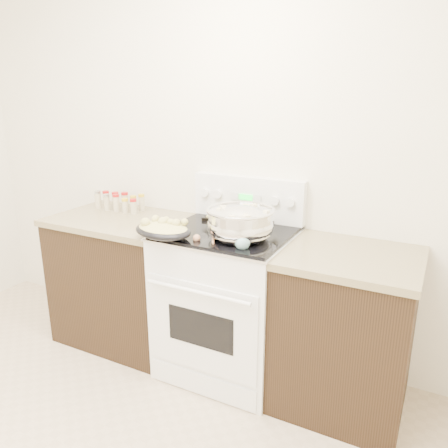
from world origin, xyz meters
The scene contains 9 objects.
counter_left centered at (-0.48, 1.43, 0.46)m, with size 0.93×0.67×0.92m.
counter_right centered at (1.08, 1.43, 0.46)m, with size 0.73×0.67×0.92m.
kitchen_range centered at (0.35, 1.42, 0.49)m, with size 0.78×0.73×1.22m.
mixing_bowl centered at (0.48, 1.33, 1.03)m, with size 0.46×0.46×0.23m.
roasting_pan centered at (0.07, 1.14, 0.99)m, with size 0.40×0.31×0.11m.
baking_sheet centered at (0.32, 1.70, 0.96)m, with size 0.46×0.33×0.06m.
wooden_spoon centered at (0.29, 1.22, 0.95)m, with size 0.15×0.25×0.04m.
blue_ladle centered at (0.56, 1.20, 0.98)m, with size 0.10×0.28×0.10m.
spice_jars centered at (-0.62, 1.58, 0.98)m, with size 0.39×0.15×0.13m.
Camera 1 is at (1.47, -0.81, 1.74)m, focal length 35.00 mm.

